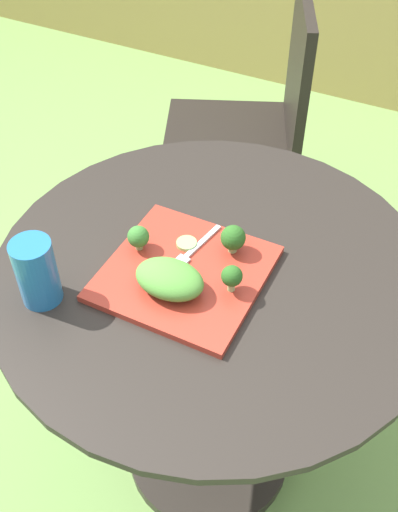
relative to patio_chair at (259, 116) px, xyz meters
name	(u,v)px	position (x,y,z in m)	size (l,w,h in m)	color
ground_plane	(209,452)	(0.25, -0.88, -0.53)	(12.00, 12.00, 0.00)	#70994C
patio_table	(211,354)	(0.25, -0.88, -0.06)	(0.86, 0.86, 0.75)	#28231E
patio_chair	(259,116)	(0.00, 0.00, 0.00)	(0.58, 0.58, 0.90)	black
salad_plate	(185,273)	(0.21, -0.93, 0.23)	(0.29, 0.29, 0.01)	#AD3323
drinking_glass	(37,275)	(0.01, -1.09, 0.28)	(0.07, 0.07, 0.13)	#236BA8
fork	(191,252)	(0.20, -0.88, 0.24)	(0.04, 0.15, 0.00)	silver
lettuce_mound	(170,279)	(0.21, -0.98, 0.26)	(0.13, 0.09, 0.05)	#519338
broccoli_floret_0	(233,238)	(0.27, -0.84, 0.27)	(0.05, 0.05, 0.06)	#99B770
broccoli_floret_1	(232,277)	(0.31, -0.93, 0.27)	(0.04, 0.04, 0.06)	#99B770
broccoli_floret_2	(138,237)	(0.11, -0.91, 0.27)	(0.04, 0.04, 0.05)	#99B770
cucumber_slice_0	(187,243)	(0.19, -0.86, 0.24)	(0.04, 0.04, 0.01)	#8EB766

